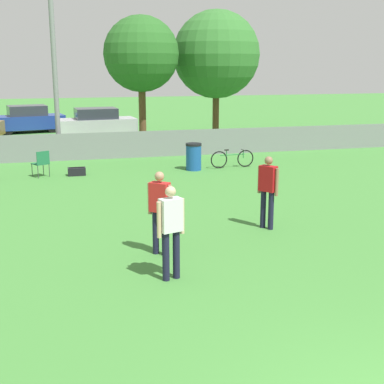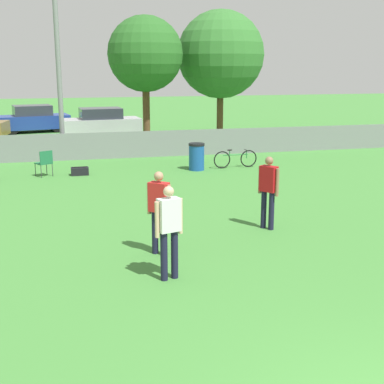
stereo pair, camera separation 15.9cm
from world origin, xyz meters
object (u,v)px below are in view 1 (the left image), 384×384
(gear_bag_sideline, at_px, (77,171))
(tree_near_pole, at_px, (141,54))
(player_thrower_red, at_px, (268,187))
(player_receiver_white, at_px, (171,226))
(folding_chair_sideline, at_px, (41,162))
(parked_car_blue, at_px, (28,119))
(player_defender_red, at_px, (160,207))
(tree_far_right, at_px, (216,55))
(trash_bin, at_px, (194,157))
(light_pole, at_px, (52,22))
(bicycle_sideline, at_px, (232,159))
(parked_car_silver, at_px, (96,123))

(gear_bag_sideline, bearing_deg, tree_near_pole, 57.91)
(player_thrower_red, relative_size, gear_bag_sideline, 2.86)
(player_receiver_white, height_order, folding_chair_sideline, player_receiver_white)
(parked_car_blue, bearing_deg, player_thrower_red, -83.96)
(player_defender_red, bearing_deg, parked_car_blue, 139.96)
(gear_bag_sideline, bearing_deg, tree_far_right, 42.57)
(tree_far_right, distance_m, trash_bin, 8.10)
(light_pole, bearing_deg, tree_near_pole, 18.75)
(light_pole, bearing_deg, folding_chair_sideline, -99.65)
(player_receiver_white, relative_size, bicycle_sideline, 1.01)
(gear_bag_sideline, bearing_deg, trash_bin, -1.07)
(tree_far_right, bearing_deg, player_thrower_red, -102.09)
(player_receiver_white, relative_size, gear_bag_sideline, 2.86)
(player_receiver_white, distance_m, folding_chair_sideline, 10.26)
(bicycle_sideline, bearing_deg, trash_bin, -178.38)
(player_defender_red, bearing_deg, bicycle_sideline, 103.63)
(tree_near_pole, relative_size, bicycle_sideline, 3.45)
(bicycle_sideline, bearing_deg, gear_bag_sideline, 178.46)
(player_defender_red, relative_size, parked_car_silver, 0.40)
(player_receiver_white, bearing_deg, light_pole, 79.83)
(light_pole, bearing_deg, trash_bin, -39.58)
(tree_near_pole, distance_m, gear_bag_sideline, 7.30)
(tree_near_pole, distance_m, player_defender_red, 14.24)
(player_defender_red, height_order, bicycle_sideline, player_defender_red)
(trash_bin, xyz_separation_m, parked_car_silver, (-2.66, 10.76, 0.21))
(player_defender_red, distance_m, bicycle_sideline, 9.74)
(player_receiver_white, distance_m, parked_car_blue, 23.30)
(gear_bag_sideline, relative_size, parked_car_silver, 0.14)
(tree_far_right, height_order, player_receiver_white, tree_far_right)
(folding_chair_sideline, distance_m, parked_car_silver, 11.01)
(light_pole, height_order, tree_near_pole, light_pole)
(tree_near_pole, height_order, folding_chair_sideline, tree_near_pole)
(light_pole, height_order, parked_car_blue, light_pole)
(player_receiver_white, bearing_deg, parked_car_silver, 71.65)
(tree_near_pole, relative_size, player_receiver_white, 3.40)
(player_thrower_red, bearing_deg, trash_bin, 143.65)
(trash_bin, bearing_deg, parked_car_silver, 103.91)
(player_defender_red, bearing_deg, folding_chair_sideline, 147.02)
(light_pole, bearing_deg, tree_far_right, 19.23)
(tree_far_right, distance_m, parked_car_silver, 7.78)
(player_receiver_white, height_order, gear_bag_sideline, player_receiver_white)
(tree_far_right, relative_size, bicycle_sideline, 3.71)
(tree_far_right, distance_m, player_receiver_white, 17.77)
(tree_near_pole, height_order, tree_far_right, tree_far_right)
(player_thrower_red, height_order, trash_bin, player_thrower_red)
(tree_far_right, bearing_deg, gear_bag_sideline, -137.43)
(bicycle_sideline, bearing_deg, parked_car_silver, 109.87)
(player_thrower_red, distance_m, trash_bin, 7.44)
(light_pole, relative_size, tree_near_pole, 1.57)
(tree_far_right, distance_m, parked_car_blue, 11.86)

